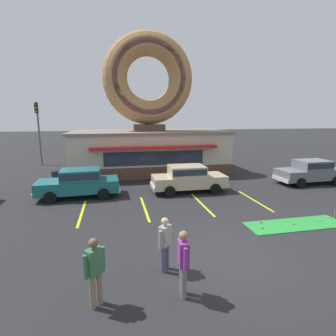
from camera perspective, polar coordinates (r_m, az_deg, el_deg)
ground_plane at (r=9.33m, az=12.64°, el=-17.93°), size 160.00×160.00×0.00m
donut_shop_building at (r=21.53m, az=-4.17°, el=9.13°), size 12.30×6.75×10.96m
putting_mat at (r=12.52m, az=25.98°, el=-10.99°), size 4.23×1.28×0.03m
mini_donut_near_left at (r=13.44m, az=30.26°, el=-9.75°), size 0.13×0.13×0.04m
mini_donut_near_right at (r=14.00m, az=31.54°, el=-9.07°), size 0.13×0.13×0.04m
mini_donut_mid_left at (r=12.10m, az=19.56°, el=-11.09°), size 0.13×0.13×0.04m
mini_donut_mid_centre at (r=11.56m, az=19.84°, el=-12.17°), size 0.13×0.13×0.04m
mini_donut_mid_right at (r=12.44m, az=25.55°, el=-10.93°), size 0.13×0.13×0.04m
golf_ball at (r=12.27m, az=24.57°, el=-11.13°), size 0.04×0.04×0.04m
putting_flag_pin at (r=13.57m, az=32.66°, el=-8.06°), size 0.13×0.01×0.55m
car_grey at (r=20.22m, az=28.59°, el=-0.53°), size 4.59×2.05×1.60m
car_champagne at (r=15.87m, az=4.40°, el=-2.07°), size 4.57×2.01×1.60m
car_teal at (r=15.59m, az=-18.76°, el=-2.88°), size 4.61×2.08×1.60m
pedestrian_blue_sweater_man at (r=7.92m, az=-0.68°, el=-15.74°), size 0.43×0.47×1.65m
pedestrian_hooded_kid at (r=6.90m, az=3.33°, el=-19.42°), size 0.26×0.59×1.76m
pedestrian_leather_jacket_man at (r=6.81m, az=-15.64°, el=-20.39°), size 0.48×0.43×1.75m
trash_bin at (r=18.93m, az=-23.19°, el=-1.94°), size 0.57×0.57×0.97m
traffic_light_pole at (r=27.11m, az=-26.41°, el=8.36°), size 0.28×0.47×5.80m
parking_stripe_far_left at (r=13.26m, az=-18.24°, el=-9.22°), size 0.12×3.60×0.01m
parking_stripe_left at (r=13.24m, az=-5.09°, el=-8.71°), size 0.12×3.60×0.01m
parking_stripe_mid_left at (r=13.88m, az=7.41°, el=-7.81°), size 0.12×3.60×0.01m
parking_stripe_centre at (r=15.11m, az=18.30°, el=-6.72°), size 0.12×3.60×0.01m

